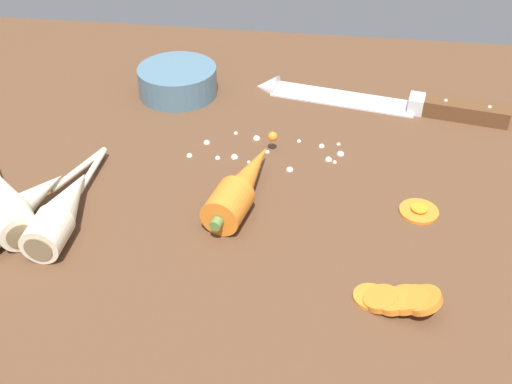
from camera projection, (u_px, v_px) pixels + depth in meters
ground_plane at (258, 206)px, 71.39cm from camera, size 120.00×90.00×4.00cm
chefs_knife at (373, 100)px, 85.73cm from camera, size 34.74×9.55×4.18cm
whole_carrot at (243, 183)px, 67.96cm from camera, size 7.13×18.29×4.20cm
parsnip_front at (18, 209)px, 64.57cm from camera, size 9.14×20.01×4.00cm
parsnip_mid_left at (8, 202)px, 65.47cm from camera, size 13.28×16.58×4.00cm
parsnip_mid_right at (63, 209)px, 64.59cm from camera, size 4.01×19.43×4.00cm
carrot_slice_stack at (398, 299)px, 55.92cm from camera, size 7.82×4.46×3.06cm
carrot_slice_stray_near at (419, 210)px, 67.02cm from camera, size 4.23×4.23×0.70cm
prep_bowl at (178, 80)px, 87.25cm from camera, size 11.00×11.00×4.00cm
mince_crumbs at (273, 151)px, 76.20cm from camera, size 19.08×7.85×0.90cm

